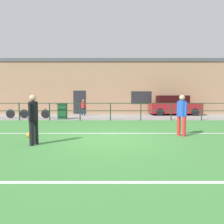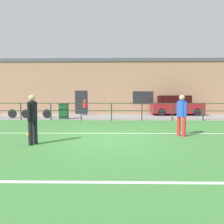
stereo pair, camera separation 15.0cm
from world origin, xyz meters
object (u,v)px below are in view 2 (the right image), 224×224
player_striker (182,113)px  bicycle_parked_0 (1,113)px  trash_bin_0 (64,111)px  player_goalkeeper (32,116)px  parked_car_red (176,106)px  soccer_ball_match (29,135)px  bicycle_parked_1 (36,114)px  spectator_child (85,106)px

player_striker → bicycle_parked_0: (-10.86, 6.63, -0.58)m
player_striker → trash_bin_0: (-6.16, 6.01, -0.37)m
player_goalkeeper → parked_car_red: 13.39m
player_goalkeeper → soccer_ball_match: bearing=42.6°
parked_car_red → bicycle_parked_1: size_ratio=1.91×
player_striker → soccer_ball_match: 5.96m
parked_car_red → bicycle_parked_0: 13.61m
player_striker → soccer_ball_match: bearing=-122.5°
player_goalkeeper → player_striker: bearing=-59.2°
parked_car_red → trash_bin_0: (-8.63, -3.36, -0.24)m
player_goalkeeper → trash_bin_0: player_goalkeeper is taller
player_striker → bicycle_parked_1: player_striker is taller
player_goalkeeper → bicycle_parked_1: 8.68m
player_goalkeeper → spectator_child: player_goalkeeper is taller
player_striker → spectator_child: player_striker is taller
player_striker → trash_bin_0: 8.61m
player_goalkeeper → soccer_ball_match: player_goalkeeper is taller
bicycle_parked_0 → player_striker: bearing=-31.4°
trash_bin_0 → parked_car_red: bearing=21.3°
soccer_ball_match → bicycle_parked_0: bicycle_parked_0 is taller
player_goalkeeper → parked_car_red: size_ratio=0.39×
player_striker → spectator_child: 10.15m
player_striker → bicycle_parked_0: size_ratio=0.72×
soccer_ball_match → player_striker: bearing=4.0°
soccer_ball_match → spectator_child: size_ratio=0.16×
bicycle_parked_1 → player_striker: bearing=-38.5°
soccer_ball_match → bicycle_parked_0: bearing=125.2°
soccer_ball_match → bicycle_parked_0: size_ratio=0.09×
player_striker → player_goalkeeper: bearing=-110.3°
bicycle_parked_1 → trash_bin_0: bearing=-15.6°
soccer_ball_match → spectator_child: (0.79, 9.18, 0.66)m
parked_car_red → bicycle_parked_1: bearing=-165.5°
player_goalkeeper → soccer_ball_match: size_ratio=7.59×
player_goalkeeper → trash_bin_0: bearing=21.2°
player_striker → parked_car_red: bearing=128.7°
spectator_child → bicycle_parked_0: (-5.75, -2.14, -0.42)m
player_goalkeeper → trash_bin_0: (-0.86, 7.54, -0.37)m
spectator_child → bicycle_parked_0: bearing=16.7°
player_striker → bicycle_parked_1: bearing=-165.0°
player_goalkeeper → bicycle_parked_0: bearing=48.9°
player_striker → bicycle_parked_0: player_striker is taller
soccer_ball_match → bicycle_parked_1: bicycle_parked_1 is taller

